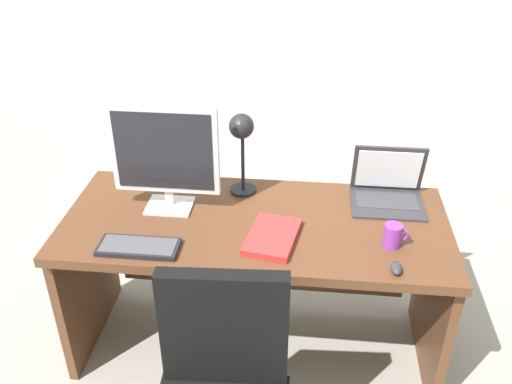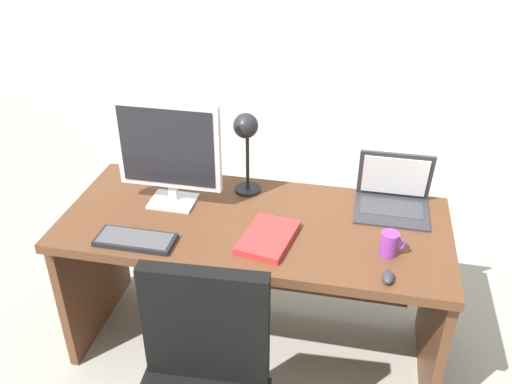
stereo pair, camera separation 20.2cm
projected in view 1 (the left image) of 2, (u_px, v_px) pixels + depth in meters
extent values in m
plane|color=gray|center=(277.00, 190.00, 4.01)|extent=(12.00, 12.00, 0.00)
cube|color=#56331E|center=(255.00, 224.00, 2.36)|extent=(1.65, 0.71, 0.04)
cube|color=#56331E|center=(88.00, 278.00, 2.62)|extent=(0.04, 0.63, 0.69)
cube|color=#56331E|center=(433.00, 302.00, 2.48)|extent=(0.04, 0.63, 0.69)
cube|color=#56331E|center=(261.00, 249.00, 2.76)|extent=(1.45, 0.02, 0.48)
cube|color=silver|center=(170.00, 206.00, 2.44)|extent=(0.20, 0.16, 0.01)
cube|color=silver|center=(170.00, 196.00, 2.43)|extent=(0.04, 0.02, 0.08)
cube|color=silver|center=(165.00, 150.00, 2.30)|extent=(0.46, 0.04, 0.39)
cube|color=black|center=(163.00, 152.00, 2.28)|extent=(0.41, 0.00, 0.35)
cube|color=#2D2D33|center=(387.00, 204.00, 2.46)|extent=(0.32, 0.26, 0.01)
cube|color=#38383D|center=(387.00, 200.00, 2.47)|extent=(0.27, 0.14, 0.00)
cube|color=#2D2D33|center=(388.00, 168.00, 2.48)|extent=(0.32, 0.07, 0.24)
cube|color=white|center=(388.00, 170.00, 2.47)|extent=(0.28, 0.05, 0.20)
cube|color=black|center=(139.00, 247.00, 2.17)|extent=(0.32, 0.13, 0.02)
cube|color=#47474C|center=(138.00, 245.00, 2.17)|extent=(0.29, 0.11, 0.00)
ellipsoid|color=#2D2D33|center=(396.00, 268.00, 2.05)|extent=(0.04, 0.08, 0.03)
cylinder|color=black|center=(243.00, 190.00, 2.56)|extent=(0.12, 0.12, 0.01)
cylinder|color=black|center=(243.00, 161.00, 2.48)|extent=(0.02, 0.02, 0.29)
sphere|color=black|center=(241.00, 126.00, 2.36)|extent=(0.11, 0.11, 0.11)
cube|color=red|center=(272.00, 237.00, 2.23)|extent=(0.23, 0.31, 0.03)
cylinder|color=purple|center=(393.00, 236.00, 2.17)|extent=(0.07, 0.07, 0.10)
torus|color=purple|center=(402.00, 235.00, 2.17)|extent=(0.06, 0.01, 0.06)
cube|color=black|center=(224.00, 328.00, 1.86)|extent=(0.44, 0.08, 0.47)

